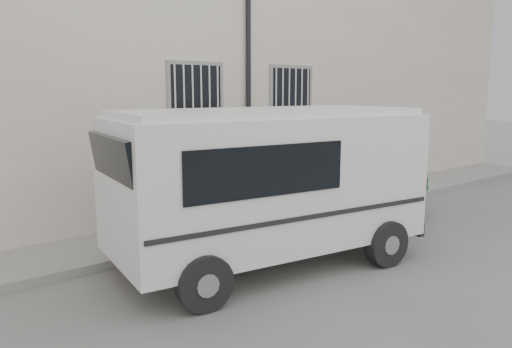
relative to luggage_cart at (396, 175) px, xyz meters
The scene contains 5 objects.
ground 3.33m from the luggage_cart, behind, with size 80.00×80.00×0.00m, color slate.
building 6.27m from the luggage_cart, 121.97° to the left, with size 24.00×5.15×6.00m.
sidewalk 3.71m from the luggage_cart, 151.03° to the left, with size 24.00×1.70×0.15m, color gray.
luggage_cart is the anchor object (origin of this frame).
van 4.17m from the luggage_cart, behind, with size 5.30×2.83×2.55m.
Camera 1 is at (-6.01, -6.05, 2.86)m, focal length 35.00 mm.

